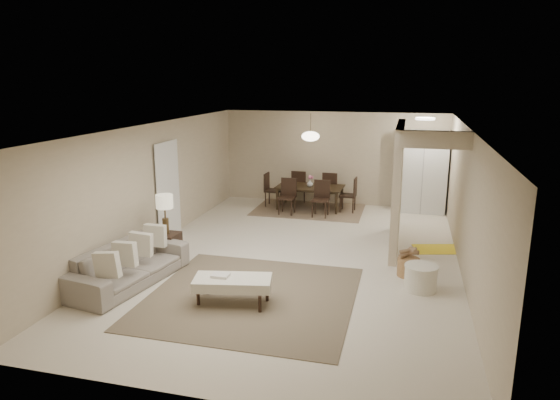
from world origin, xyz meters
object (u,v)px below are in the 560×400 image
(wicker_basket, at_px, (408,267))
(pantry_cabinet, at_px, (423,172))
(ottoman_bench, at_px, (233,283))
(side_table, at_px, (167,246))
(sofa, at_px, (129,265))
(round_pouf, at_px, (421,278))
(dining_table, at_px, (310,198))

(wicker_basket, bearing_deg, pantry_cabinet, 86.69)
(ottoman_bench, xyz_separation_m, side_table, (-1.90, 1.56, -0.09))
(pantry_cabinet, xyz_separation_m, ottoman_bench, (-2.85, -6.35, -0.71))
(sofa, relative_size, side_table, 4.54)
(sofa, bearing_deg, round_pouf, -69.28)
(ottoman_bench, relative_size, wicker_basket, 3.29)
(pantry_cabinet, distance_m, side_table, 6.79)
(pantry_cabinet, xyz_separation_m, side_table, (-4.75, -4.79, -0.80))
(round_pouf, bearing_deg, pantry_cabinet, 89.27)
(pantry_cabinet, height_order, round_pouf, pantry_cabinet)
(side_table, bearing_deg, pantry_cabinet, 45.24)
(dining_table, bearing_deg, ottoman_bench, -88.11)
(pantry_cabinet, xyz_separation_m, round_pouf, (-0.07, -5.10, -0.84))
(ottoman_bench, distance_m, dining_table, 5.90)
(wicker_basket, bearing_deg, dining_table, 122.12)
(round_pouf, height_order, dining_table, dining_table)
(ottoman_bench, xyz_separation_m, round_pouf, (2.79, 1.25, -0.13))
(round_pouf, distance_m, dining_table, 5.41)
(ottoman_bench, relative_size, dining_table, 0.73)
(sofa, height_order, ottoman_bench, sofa)
(pantry_cabinet, height_order, side_table, pantry_cabinet)
(dining_table, bearing_deg, sofa, -107.26)
(dining_table, bearing_deg, wicker_basket, -55.74)
(dining_table, bearing_deg, side_table, -111.73)
(side_table, xyz_separation_m, wicker_basket, (4.49, 0.25, -0.09))
(side_table, relative_size, wicker_basket, 1.30)
(ottoman_bench, relative_size, side_table, 2.53)
(side_table, bearing_deg, sofa, -92.28)
(sofa, xyz_separation_m, dining_table, (1.97, 5.60, -0.02))
(sofa, distance_m, ottoman_bench, 1.97)
(side_table, distance_m, wicker_basket, 4.50)
(pantry_cabinet, distance_m, ottoman_bench, 7.00)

